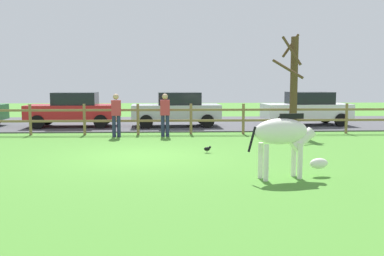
{
  "coord_description": "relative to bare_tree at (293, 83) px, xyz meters",
  "views": [
    {
      "loc": [
        0.89,
        -11.94,
        2.1
      ],
      "look_at": [
        1.45,
        0.59,
        0.73
      ],
      "focal_mm": 40.03,
      "sensor_mm": 36.0,
      "label": 1
    }
  ],
  "objects": [
    {
      "name": "ground_plane",
      "position": [
        -5.63,
        -4.76,
        -2.04
      ],
      "size": [
        60.0,
        60.0,
        0.0
      ],
      "primitive_type": "plane",
      "color": "#47842D"
    },
    {
      "name": "parking_asphalt",
      "position": [
        -5.63,
        4.54,
        -2.02
      ],
      "size": [
        28.0,
        7.4,
        0.05
      ],
      "primitive_type": "cube",
      "color": "#47474C",
      "rests_on": "ground_plane"
    },
    {
      "name": "paddock_fence",
      "position": [
        -6.13,
        0.24,
        -1.34
      ],
      "size": [
        21.12,
        0.11,
        1.22
      ],
      "color": "olive",
      "rests_on": "ground_plane"
    },
    {
      "name": "bare_tree",
      "position": [
        0.0,
        0.0,
        0.0
      ],
      "size": [
        1.21,
        1.38,
        3.99
      ],
      "color": "#513A23",
      "rests_on": "ground_plane"
    },
    {
      "name": "zebra",
      "position": [
        -2.34,
        -7.64,
        -1.12
      ],
      "size": [
        1.91,
        0.74,
        1.41
      ],
      "color": "white",
      "rests_on": "ground_plane"
    },
    {
      "name": "crow_on_grass",
      "position": [
        -3.73,
        -4.27,
        -1.92
      ],
      "size": [
        0.22,
        0.1,
        0.2
      ],
      "color": "black",
      "rests_on": "ground_plane"
    },
    {
      "name": "parked_car_white",
      "position": [
        1.58,
        3.19,
        -1.2
      ],
      "size": [
        4.11,
        2.11,
        1.56
      ],
      "color": "white",
      "rests_on": "parking_asphalt"
    },
    {
      "name": "parked_car_red",
      "position": [
        -9.27,
        2.92,
        -1.2
      ],
      "size": [
        4.07,
        2.02,
        1.56
      ],
      "color": "red",
      "rests_on": "parking_asphalt"
    },
    {
      "name": "parked_car_silver",
      "position": [
        -4.57,
        2.89,
        -1.2
      ],
      "size": [
        4.08,
        2.05,
        1.56
      ],
      "color": "#B7BABF",
      "rests_on": "parking_asphalt"
    },
    {
      "name": "visitor_left_of_tree",
      "position": [
        -6.88,
        -0.49,
        -1.14
      ],
      "size": [
        0.39,
        0.28,
        1.64
      ],
      "color": "#232847",
      "rests_on": "ground_plane"
    },
    {
      "name": "visitor_right_of_tree",
      "position": [
        -5.04,
        -0.42,
        -1.14
      ],
      "size": [
        0.36,
        0.23,
        1.64
      ],
      "color": "#232847",
      "rests_on": "ground_plane"
    }
  ]
}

